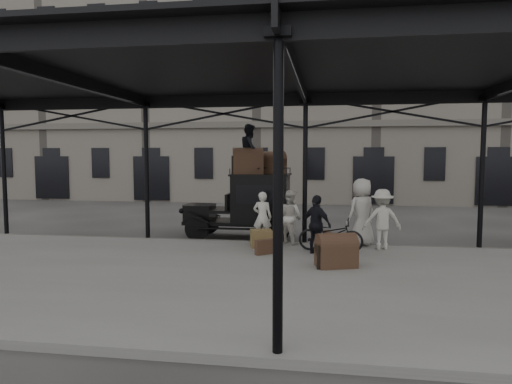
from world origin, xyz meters
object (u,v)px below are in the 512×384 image
porter_left (262,217)px  steamer_trunk_platform (336,253)px  bicycle (331,235)px  steamer_trunk_roof_near (248,163)px  taxi (252,203)px  porter_official (317,225)px

porter_left → steamer_trunk_platform: porter_left is taller
bicycle → steamer_trunk_platform: bicycle is taller
steamer_trunk_roof_near → steamer_trunk_platform: size_ratio=1.05×
taxi → porter_left: bearing=-67.7°
porter_official → bicycle: porter_official is taller
porter_official → taxi: bearing=-12.3°
porter_left → porter_official: porter_official is taller
porter_official → steamer_trunk_roof_near: size_ratio=1.64×
bicycle → steamer_trunk_platform: 1.77m
porter_official → steamer_trunk_platform: 1.50m
taxi → steamer_trunk_platform: (2.70, -4.07, -0.72)m
bicycle → steamer_trunk_roof_near: steamer_trunk_roof_near is taller
porter_official → steamer_trunk_roof_near: bearing=-8.5°
steamer_trunk_platform → steamer_trunk_roof_near: bearing=107.7°
taxi → bicycle: (2.58, -2.31, -0.59)m
porter_official → steamer_trunk_roof_near: 3.73m
taxi → steamer_trunk_roof_near: 1.36m
porter_left → bicycle: size_ratio=0.88×
taxi → bicycle: bearing=-41.7°
steamer_trunk_roof_near → steamer_trunk_platform: steamer_trunk_roof_near is taller
porter_left → steamer_trunk_platform: bearing=128.7°
taxi → bicycle: taxi is taller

